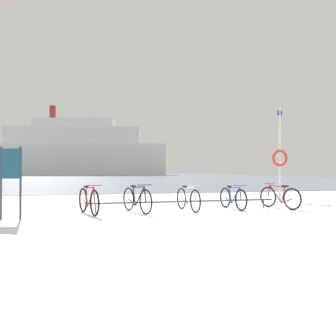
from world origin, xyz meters
name	(u,v)px	position (x,y,z in m)	size (l,w,h in m)	color
ground	(100,177)	(0.00, 53.90, -0.04)	(80.00, 132.00, 0.08)	white
bike_rack	(185,202)	(0.79, 2.43, 0.27)	(5.89, 0.07, 0.31)	#4C5156
bicycle_0	(89,201)	(-2.06, 2.32, 0.38)	(0.64, 1.69, 0.83)	black
bicycle_1	(137,200)	(-0.69, 2.35, 0.38)	(0.68, 1.70, 0.83)	black
bicycle_2	(188,199)	(0.87, 2.36, 0.36)	(0.46, 1.66, 0.79)	black
bicycle_3	(233,198)	(2.36, 2.41, 0.35)	(0.46, 1.63, 0.78)	black
bicycle_4	(280,197)	(3.93, 2.27, 0.36)	(0.61, 1.60, 0.80)	black
info_sign	(11,170)	(-3.95, 1.76, 1.22)	(0.54, 0.18, 1.82)	#33383D
rescue_post	(280,155)	(5.62, 4.88, 1.84)	(0.71, 0.11, 3.85)	silver
ferry_ship	(77,152)	(-4.90, 86.09, 6.39)	(48.65, 19.06, 19.06)	white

